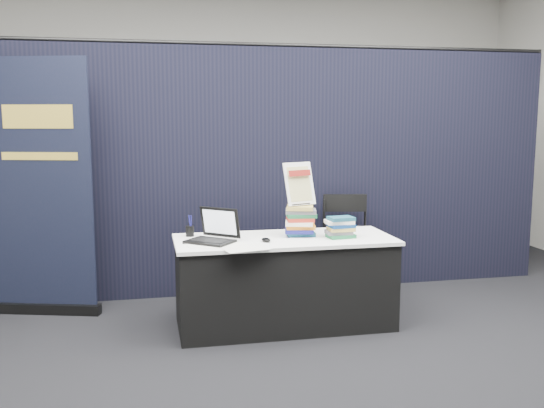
{
  "coord_description": "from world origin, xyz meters",
  "views": [
    {
      "loc": [
        -1.11,
        -4.22,
        1.74
      ],
      "look_at": [
        -0.11,
        0.55,
        1.03
      ],
      "focal_mm": 40.0,
      "sensor_mm": 36.0,
      "label": 1
    }
  ],
  "objects_px": {
    "laptop": "(209,234)",
    "stacking_chair": "(350,242)",
    "book_stack_short": "(340,227)",
    "display_table": "(284,282)",
    "book_stack_tall": "(300,221)",
    "info_sign": "(299,184)",
    "pullup_banner": "(42,203)"
  },
  "relations": [
    {
      "from": "laptop",
      "to": "pullup_banner",
      "type": "relative_size",
      "value": 0.21
    },
    {
      "from": "pullup_banner",
      "to": "laptop",
      "type": "bearing_deg",
      "value": -13.47
    },
    {
      "from": "info_sign",
      "to": "stacking_chair",
      "type": "distance_m",
      "value": 1.07
    },
    {
      "from": "book_stack_tall",
      "to": "pullup_banner",
      "type": "bearing_deg",
      "value": 161.92
    },
    {
      "from": "info_sign",
      "to": "stacking_chair",
      "type": "height_order",
      "value": "info_sign"
    },
    {
      "from": "book_stack_short",
      "to": "pullup_banner",
      "type": "xyz_separation_m",
      "value": [
        -2.44,
        0.84,
        0.16
      ]
    },
    {
      "from": "laptop",
      "to": "pullup_banner",
      "type": "height_order",
      "value": "pullup_banner"
    },
    {
      "from": "pullup_banner",
      "to": "stacking_chair",
      "type": "relative_size",
      "value": 2.27
    },
    {
      "from": "laptop",
      "to": "pullup_banner",
      "type": "xyz_separation_m",
      "value": [
        -1.37,
        0.78,
        0.18
      ]
    },
    {
      "from": "display_table",
      "to": "laptop",
      "type": "bearing_deg",
      "value": -176.94
    },
    {
      "from": "book_stack_short",
      "to": "display_table",
      "type": "bearing_deg",
      "value": 168.69
    },
    {
      "from": "info_sign",
      "to": "pullup_banner",
      "type": "xyz_separation_m",
      "value": [
        -2.14,
        0.67,
        -0.19
      ]
    },
    {
      "from": "info_sign",
      "to": "stacking_chair",
      "type": "xyz_separation_m",
      "value": [
        0.65,
        0.56,
        -0.63
      ]
    },
    {
      "from": "laptop",
      "to": "book_stack_short",
      "type": "bearing_deg",
      "value": 36.53
    },
    {
      "from": "display_table",
      "to": "stacking_chair",
      "type": "distance_m",
      "value": 1.04
    },
    {
      "from": "laptop",
      "to": "book_stack_tall",
      "type": "relative_size",
      "value": 1.79
    },
    {
      "from": "book_stack_short",
      "to": "info_sign",
      "type": "relative_size",
      "value": 0.56
    },
    {
      "from": "book_stack_short",
      "to": "info_sign",
      "type": "xyz_separation_m",
      "value": [
        -0.3,
        0.17,
        0.34
      ]
    },
    {
      "from": "book_stack_tall",
      "to": "info_sign",
      "type": "relative_size",
      "value": 0.71
    },
    {
      "from": "book_stack_tall",
      "to": "pullup_banner",
      "type": "relative_size",
      "value": 0.12
    },
    {
      "from": "display_table",
      "to": "book_stack_tall",
      "type": "distance_m",
      "value": 0.52
    },
    {
      "from": "display_table",
      "to": "pullup_banner",
      "type": "bearing_deg",
      "value": 159.42
    },
    {
      "from": "laptop",
      "to": "book_stack_short",
      "type": "relative_size",
      "value": 2.25
    },
    {
      "from": "laptop",
      "to": "stacking_chair",
      "type": "bearing_deg",
      "value": 64.95
    },
    {
      "from": "info_sign",
      "to": "pullup_banner",
      "type": "height_order",
      "value": "pullup_banner"
    },
    {
      "from": "display_table",
      "to": "laptop",
      "type": "xyz_separation_m",
      "value": [
        -0.62,
        -0.03,
        0.44
      ]
    },
    {
      "from": "book_stack_tall",
      "to": "info_sign",
      "type": "bearing_deg",
      "value": 90.0
    },
    {
      "from": "laptop",
      "to": "stacking_chair",
      "type": "relative_size",
      "value": 0.48
    },
    {
      "from": "stacking_chair",
      "to": "info_sign",
      "type": "bearing_deg",
      "value": -128.99
    },
    {
      "from": "display_table",
      "to": "book_stack_tall",
      "type": "bearing_deg",
      "value": 19.19
    },
    {
      "from": "laptop",
      "to": "info_sign",
      "type": "bearing_deg",
      "value": 47.99
    },
    {
      "from": "display_table",
      "to": "laptop",
      "type": "height_order",
      "value": "laptop"
    }
  ]
}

